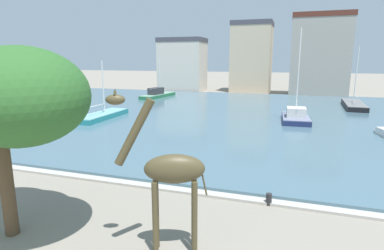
% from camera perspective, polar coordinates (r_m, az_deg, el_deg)
% --- Properties ---
extents(harbor_water, '(79.18, 41.10, 0.26)m').
position_cam_1_polar(harbor_water, '(34.73, 4.96, 2.20)').
color(harbor_water, '#476675').
rests_on(harbor_water, ground).
extents(quay_edge_coping, '(79.18, 0.50, 0.12)m').
position_cam_1_polar(quay_edge_coping, '(15.85, -12.70, -10.10)').
color(quay_edge_coping, '#ADA89E').
rests_on(quay_edge_coping, ground).
extents(giraffe_statue, '(2.84, 1.44, 5.11)m').
position_cam_1_polar(giraffe_statue, '(9.49, -4.12, -8.50)').
color(giraffe_statue, '#4C4228').
rests_on(giraffe_statue, ground).
extents(sailboat_green, '(2.88, 8.94, 6.27)m').
position_cam_1_polar(sailboat_green, '(48.85, -5.88, 5.47)').
color(sailboat_green, '#236B42').
rests_on(sailboat_green, ground).
extents(sailboat_black, '(2.45, 9.70, 7.49)m').
position_cam_1_polar(sailboat_black, '(43.35, 27.15, 3.26)').
color(sailboat_black, black).
rests_on(sailboat_black, ground).
extents(sailboat_teal, '(2.16, 8.08, 5.82)m').
position_cam_1_polar(sailboat_teal, '(32.55, -15.35, 1.65)').
color(sailboat_teal, teal).
rests_on(sailboat_teal, ground).
extents(sailboat_navy, '(2.66, 6.06, 8.69)m').
position_cam_1_polar(sailboat_navy, '(31.11, 18.23, 1.31)').
color(sailboat_navy, navy).
rests_on(sailboat_navy, ground).
extents(mooring_bollard, '(0.24, 0.24, 0.50)m').
position_cam_1_polar(mooring_bollard, '(13.66, 13.77, -12.97)').
color(mooring_bollard, '#232326').
rests_on(mooring_bollard, ground).
extents(townhouse_end_terrace, '(8.34, 5.98, 9.83)m').
position_cam_1_polar(townhouse_end_terrace, '(60.65, -1.73, 10.88)').
color(townhouse_end_terrace, beige).
rests_on(townhouse_end_terrace, ground).
extents(townhouse_narrow_midrow, '(7.16, 6.59, 12.61)m').
position_cam_1_polar(townhouse_narrow_midrow, '(60.16, 10.76, 12.00)').
color(townhouse_narrow_midrow, '#C6B293').
rests_on(townhouse_narrow_midrow, ground).
extents(townhouse_corner_house, '(9.12, 6.10, 13.09)m').
position_cam_1_polar(townhouse_corner_house, '(56.44, 22.14, 11.63)').
color(townhouse_corner_house, gray).
rests_on(townhouse_corner_house, ground).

